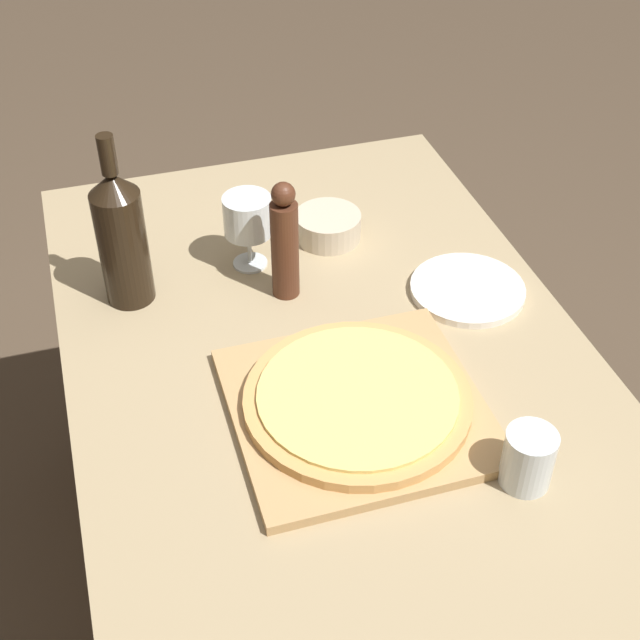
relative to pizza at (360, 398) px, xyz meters
name	(u,v)px	position (x,y,z in m)	size (l,w,h in m)	color
ground_plane	(326,596)	(0.00, 0.15, -0.76)	(12.00, 12.00, 0.00)	#4C3D2D
dining_table	(327,391)	(0.00, 0.15, -0.13)	(0.86, 1.30, 0.73)	#9E8966
cutting_board	(360,407)	(0.00, 0.00, -0.02)	(0.38, 0.37, 0.02)	tan
pizza	(360,398)	(0.00, 0.00, 0.00)	(0.35, 0.35, 0.02)	tan
wine_bottle	(121,236)	(-0.30, 0.39, 0.10)	(0.09, 0.09, 0.32)	black
pepper_mill	(285,243)	(-0.03, 0.32, 0.08)	(0.05, 0.05, 0.23)	#4C2819
wine_glass	(247,218)	(-0.07, 0.42, 0.08)	(0.09, 0.09, 0.15)	silver
small_bowl	(328,226)	(0.09, 0.47, 0.00)	(0.13, 0.13, 0.05)	beige
drinking_tumbler	(528,458)	(0.18, -0.20, 0.02)	(0.07, 0.07, 0.09)	silver
dinner_plate	(467,289)	(0.28, 0.23, -0.02)	(0.21, 0.21, 0.01)	silver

